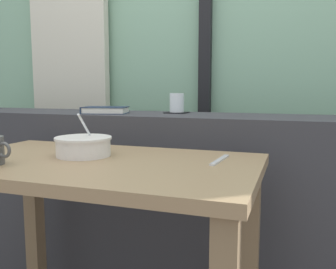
{
  "coord_description": "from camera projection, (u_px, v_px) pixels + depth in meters",
  "views": [
    {
      "loc": [
        0.64,
        -1.05,
        0.95
      ],
      "look_at": [
        0.12,
        0.46,
        0.75
      ],
      "focal_mm": 39.22,
      "sensor_mm": 36.0,
      "label": 1
    }
  ],
  "objects": [
    {
      "name": "dark_console_ledge",
      "position": [
        151.0,
        199.0,
        1.78
      ],
      "size": [
        2.8,
        0.38,
        0.83
      ],
      "primitive_type": "cube",
      "color": "#38383D",
      "rests_on": "ground"
    },
    {
      "name": "outdoor_backdrop",
      "position": [
        189.0,
        14.0,
        2.25
      ],
      "size": [
        4.8,
        0.08,
        2.8
      ],
      "primitive_type": "cube",
      "color": "#84B293",
      "rests_on": "ground"
    },
    {
      "name": "juice_glass",
      "position": [
        177.0,
        104.0,
        1.75
      ],
      "size": [
        0.07,
        0.07,
        0.09
      ],
      "color": "white",
      "rests_on": "coaster_square"
    },
    {
      "name": "curtain_left_panel",
      "position": [
        69.0,
        43.0,
        2.44
      ],
      "size": [
        0.56,
        0.06,
        2.5
      ],
      "primitive_type": "cube",
      "color": "beige",
      "rests_on": "ground"
    },
    {
      "name": "breakfast_table",
      "position": [
        98.0,
        200.0,
        1.19
      ],
      "size": [
        1.03,
        0.6,
        0.72
      ],
      "color": "#826849",
      "rests_on": "ground"
    },
    {
      "name": "coaster_square",
      "position": [
        177.0,
        113.0,
        1.76
      ],
      "size": [
        0.1,
        0.1,
        0.0
      ],
      "primitive_type": "cube",
      "color": "black",
      "rests_on": "dark_console_ledge"
    },
    {
      "name": "fork_utensil",
      "position": [
        220.0,
        160.0,
        1.16
      ],
      "size": [
        0.03,
        0.17,
        0.01
      ],
      "primitive_type": "cube",
      "rotation": [
        0.0,
        0.0,
        -0.09
      ],
      "color": "silver",
      "rests_on": "breakfast_table"
    },
    {
      "name": "window_divider_post",
      "position": [
        205.0,
        28.0,
        2.16
      ],
      "size": [
        0.07,
        0.05,
        2.6
      ],
      "primitive_type": "cube",
      "color": "black",
      "rests_on": "ground"
    },
    {
      "name": "closed_book",
      "position": [
        105.0,
        110.0,
        1.74
      ],
      "size": [
        0.23,
        0.18,
        0.03
      ],
      "color": "#1E2D47",
      "rests_on": "dark_console_ledge"
    },
    {
      "name": "soup_bowl",
      "position": [
        83.0,
        146.0,
        1.24
      ],
      "size": [
        0.19,
        0.19,
        0.15
      ],
      "color": "silver",
      "rests_on": "breakfast_table"
    }
  ]
}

